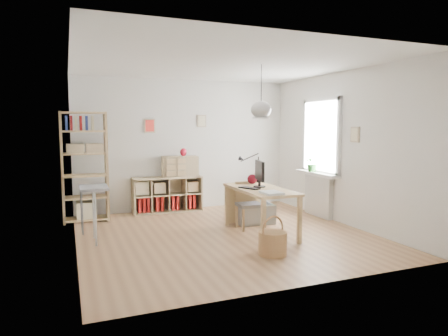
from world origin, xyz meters
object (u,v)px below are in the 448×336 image
object	(u,v)px
monitor	(260,172)
drawer_chest	(180,166)
storage_chest	(253,210)
tall_bookshelf	(84,162)
cube_shelf	(166,197)
desk	(260,194)
chair	(248,202)

from	to	relation	value
monitor	drawer_chest	xyz separation A→B (m)	(-0.78, 2.07, -0.07)
storage_chest	tall_bookshelf	bearing A→B (deg)	161.78
cube_shelf	tall_bookshelf	xyz separation A→B (m)	(-1.56, -0.28, 0.79)
storage_chest	drawer_chest	size ratio (longest dim) A/B	1.11
drawer_chest	cube_shelf	bearing A→B (deg)	178.79
cube_shelf	tall_bookshelf	size ratio (longest dim) A/B	0.70
monitor	cube_shelf	bearing A→B (deg)	130.40
tall_bookshelf	drawer_chest	world-z (taller)	tall_bookshelf
cube_shelf	drawer_chest	distance (m)	0.69
desk	drawer_chest	distance (m)	2.32
chair	drawer_chest	distance (m)	1.97
cube_shelf	drawer_chest	world-z (taller)	drawer_chest
storage_chest	monitor	bearing A→B (deg)	-103.13
tall_bookshelf	drawer_chest	size ratio (longest dim) A/B	2.78
chair	monitor	xyz separation A→B (m)	(0.07, -0.29, 0.54)
chair	cube_shelf	bearing A→B (deg)	123.11
cube_shelf	drawer_chest	size ratio (longest dim) A/B	1.95
tall_bookshelf	monitor	world-z (taller)	tall_bookshelf
tall_bookshelf	chair	bearing A→B (deg)	-30.93
cube_shelf	chair	distance (m)	2.08
desk	tall_bookshelf	bearing A→B (deg)	142.99
tall_bookshelf	storage_chest	bearing A→B (deg)	-22.61
tall_bookshelf	chair	size ratio (longest dim) A/B	2.52
desk	monitor	xyz separation A→B (m)	(0.05, 0.12, 0.33)
chair	monitor	distance (m)	0.62
storage_chest	monitor	size ratio (longest dim) A/B	1.63
tall_bookshelf	monitor	xyz separation A→B (m)	(2.63, -1.83, -0.10)
desk	chair	distance (m)	0.46
desk	chair	size ratio (longest dim) A/B	1.89
desk	monitor	world-z (taller)	monitor
chair	storage_chest	size ratio (longest dim) A/B	0.99
tall_bookshelf	storage_chest	xyz separation A→B (m)	(2.84, -1.18, -0.86)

